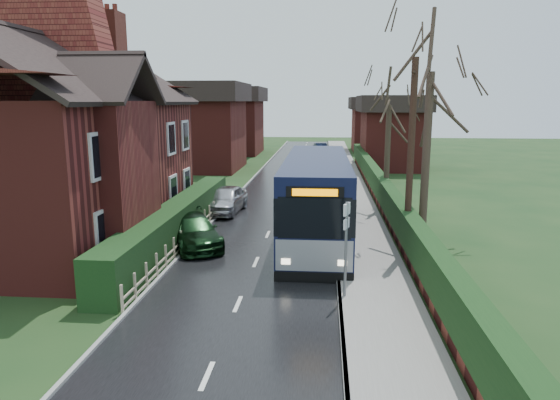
# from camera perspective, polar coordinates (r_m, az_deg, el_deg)

# --- Properties ---
(ground) EXTENTS (140.00, 140.00, 0.00)m
(ground) POSITION_cam_1_polar(r_m,az_deg,el_deg) (17.15, -3.69, -9.24)
(ground) COLOR #2B421C
(ground) RESTS_ON ground
(road) EXTENTS (6.00, 100.00, 0.02)m
(road) POSITION_cam_1_polar(r_m,az_deg,el_deg) (26.67, -0.45, -1.74)
(road) COLOR black
(road) RESTS_ON ground
(pavement) EXTENTS (2.50, 100.00, 0.14)m
(pavement) POSITION_cam_1_polar(r_m,az_deg,el_deg) (26.60, 8.70, -1.78)
(pavement) COLOR slate
(pavement) RESTS_ON ground
(kerb_right) EXTENTS (0.12, 100.00, 0.14)m
(kerb_right) POSITION_cam_1_polar(r_m,az_deg,el_deg) (26.55, 6.12, -1.74)
(kerb_right) COLOR gray
(kerb_right) RESTS_ON ground
(kerb_left) EXTENTS (0.12, 100.00, 0.10)m
(kerb_left) POSITION_cam_1_polar(r_m,az_deg,el_deg) (27.12, -6.88, -1.52)
(kerb_left) COLOR gray
(kerb_left) RESTS_ON ground
(front_hedge) EXTENTS (1.20, 16.00, 1.60)m
(front_hedge) POSITION_cam_1_polar(r_m,az_deg,el_deg) (22.44, -11.67, -2.39)
(front_hedge) COLOR black
(front_hedge) RESTS_ON ground
(picket_fence) EXTENTS (0.10, 16.00, 0.90)m
(picket_fence) POSITION_cam_1_polar(r_m,az_deg,el_deg) (22.32, -9.79, -3.32)
(picket_fence) COLOR tan
(picket_fence) RESTS_ON ground
(right_wall_hedge) EXTENTS (0.60, 50.00, 1.80)m
(right_wall_hedge) POSITION_cam_1_polar(r_m,az_deg,el_deg) (26.55, 12.10, 0.17)
(right_wall_hedge) COLOR maroon
(right_wall_hedge) RESTS_ON ground
(brick_house) EXTENTS (9.30, 14.60, 10.30)m
(brick_house) POSITION_cam_1_polar(r_m,az_deg,el_deg) (23.56, -23.59, 6.36)
(brick_house) COLOR maroon
(brick_house) RESTS_ON ground
(bus) EXTENTS (2.76, 11.82, 3.58)m
(bus) POSITION_cam_1_polar(r_m,az_deg,el_deg) (22.10, 4.19, 0.20)
(bus) COLOR black
(bus) RESTS_ON ground
(car_silver) EXTENTS (2.09, 4.41, 1.46)m
(car_silver) POSITION_cam_1_polar(r_m,az_deg,el_deg) (27.39, -6.20, 0.07)
(car_silver) COLOR silver
(car_silver) RESTS_ON ground
(car_green) EXTENTS (3.56, 4.79, 1.29)m
(car_green) POSITION_cam_1_polar(r_m,az_deg,el_deg) (21.27, -9.83, -3.50)
(car_green) COLOR black
(car_green) RESTS_ON ground
(car_distant) EXTENTS (2.03, 3.80, 1.19)m
(car_distant) POSITION_cam_1_polar(r_m,az_deg,el_deg) (59.46, 4.57, 5.96)
(car_distant) COLOR black
(car_distant) RESTS_ON ground
(bus_stop_sign) EXTENTS (0.22, 0.45, 3.07)m
(bus_stop_sign) POSITION_cam_1_polar(r_m,az_deg,el_deg) (15.08, 7.57, -4.13)
(bus_stop_sign) COLOR slate
(bus_stop_sign) RESTS_ON ground
(telegraph_pole) EXTENTS (0.42, 0.95, 7.59)m
(telegraph_pole) POSITION_cam_1_polar(r_m,az_deg,el_deg) (19.75, 14.70, 4.61)
(telegraph_pole) COLOR black
(telegraph_pole) RESTS_ON ground
(tree_right_near) EXTENTS (4.77, 4.77, 10.30)m
(tree_right_near) POSITION_cam_1_polar(r_m,az_deg,el_deg) (22.38, 16.95, 15.12)
(tree_right_near) COLOR #3B2B23
(tree_right_near) RESTS_ON ground
(tree_right_far) EXTENTS (4.27, 4.27, 8.25)m
(tree_right_far) POSITION_cam_1_polar(r_m,az_deg,el_deg) (28.24, 12.42, 11.31)
(tree_right_far) COLOR #33281E
(tree_right_far) RESTS_ON ground
(tree_house_side) EXTENTS (4.75, 4.75, 10.79)m
(tree_house_side) POSITION_cam_1_polar(r_m,az_deg,el_deg) (28.59, -18.29, 14.82)
(tree_house_side) COLOR #382E21
(tree_house_side) RESTS_ON ground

